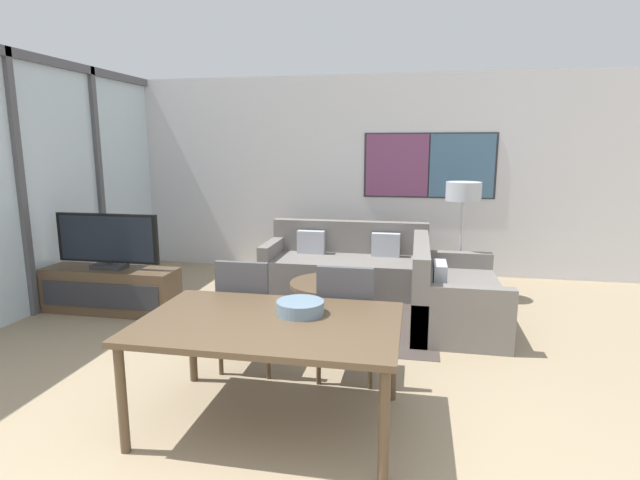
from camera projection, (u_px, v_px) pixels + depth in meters
name	position (u px, v px, depth m)	size (l,w,h in m)	color
wall_back	(370.00, 175.00, 7.15)	(7.81, 0.09, 2.80)	silver
window_wall_left	(17.00, 174.00, 5.20)	(0.07, 5.33, 2.80)	silver
area_rug	(330.00, 319.00, 5.32)	(2.22, 1.76, 0.01)	#473D38
tv_console	(111.00, 290.00, 5.53)	(1.49, 0.43, 0.49)	brown
television	(107.00, 241.00, 5.43)	(1.19, 0.20, 0.61)	#2D2D33
sofa_main	(347.00, 267.00, 6.45)	(2.07, 0.90, 0.84)	slate
sofa_side	(448.00, 297.00, 5.20)	(0.90, 1.62, 0.84)	slate
coffee_table	(330.00, 292.00, 5.26)	(0.86, 0.86, 0.41)	brown
dining_table	(269.00, 330.00, 3.22)	(1.67, 1.07, 0.72)	brown
dining_chair_left	(248.00, 309.00, 4.03)	(0.46, 0.46, 0.95)	#4C4C51
dining_chair_centre	(347.00, 316.00, 3.86)	(0.46, 0.46, 0.95)	#4C4C51
fruit_bowl	(300.00, 307.00, 3.32)	(0.32, 0.32, 0.09)	slate
floor_lamp	(463.00, 198.00, 5.84)	(0.41, 0.41, 1.41)	#2D2D33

